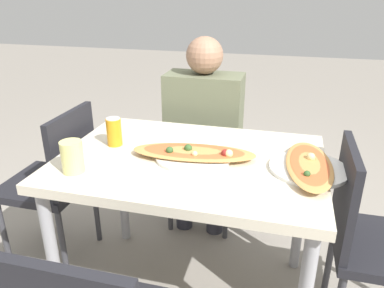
{
  "coord_description": "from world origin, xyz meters",
  "views": [
    {
      "loc": [
        0.36,
        -1.36,
        1.39
      ],
      "look_at": [
        0.01,
        -0.0,
        0.8
      ],
      "focal_mm": 35.0,
      "sensor_mm": 36.0,
      "label": 1
    }
  ],
  "objects_px": {
    "chair_side_right": "(371,235)",
    "person_seated": "(203,121)",
    "dining_table": "(190,175)",
    "chair_far_seated": "(207,145)",
    "chair_side_left": "(56,178)",
    "pizza_main": "(194,153)",
    "drink_glass": "(72,157)",
    "pizza_second": "(309,166)",
    "soda_can": "(114,132)"
  },
  "relations": [
    {
      "from": "chair_side_left",
      "to": "drink_glass",
      "type": "distance_m",
      "value": 0.57
    },
    {
      "from": "pizza_main",
      "to": "drink_glass",
      "type": "bearing_deg",
      "value": -150.2
    },
    {
      "from": "chair_side_right",
      "to": "soda_can",
      "type": "bearing_deg",
      "value": -92.62
    },
    {
      "from": "pizza_main",
      "to": "drink_glass",
      "type": "height_order",
      "value": "drink_glass"
    },
    {
      "from": "chair_side_left",
      "to": "drink_glass",
      "type": "relative_size",
      "value": 6.85
    },
    {
      "from": "pizza_second",
      "to": "pizza_main",
      "type": "bearing_deg",
      "value": -179.97
    },
    {
      "from": "chair_far_seated",
      "to": "person_seated",
      "type": "bearing_deg",
      "value": 90.0
    },
    {
      "from": "chair_far_seated",
      "to": "drink_glass",
      "type": "relative_size",
      "value": 6.85
    },
    {
      "from": "chair_side_right",
      "to": "soda_can",
      "type": "xyz_separation_m",
      "value": [
        -1.1,
        0.05,
        0.31
      ]
    },
    {
      "from": "person_seated",
      "to": "pizza_main",
      "type": "distance_m",
      "value": 0.62
    },
    {
      "from": "pizza_second",
      "to": "dining_table",
      "type": "bearing_deg",
      "value": 179.9
    },
    {
      "from": "chair_far_seated",
      "to": "drink_glass",
      "type": "bearing_deg",
      "value": 71.77
    },
    {
      "from": "pizza_second",
      "to": "person_seated",
      "type": "bearing_deg",
      "value": 132.58
    },
    {
      "from": "pizza_main",
      "to": "drink_glass",
      "type": "xyz_separation_m",
      "value": [
        -0.41,
        -0.24,
        0.04
      ]
    },
    {
      "from": "person_seated",
      "to": "drink_glass",
      "type": "height_order",
      "value": "person_seated"
    },
    {
      "from": "chair_side_left",
      "to": "pizza_main",
      "type": "xyz_separation_m",
      "value": [
        0.75,
        -0.1,
        0.27
      ]
    },
    {
      "from": "chair_far_seated",
      "to": "person_seated",
      "type": "distance_m",
      "value": 0.22
    },
    {
      "from": "drink_glass",
      "to": "pizza_main",
      "type": "bearing_deg",
      "value": 29.8
    },
    {
      "from": "chair_side_right",
      "to": "person_seated",
      "type": "relative_size",
      "value": 0.74
    },
    {
      "from": "dining_table",
      "to": "chair_far_seated",
      "type": "distance_m",
      "value": 0.74
    },
    {
      "from": "pizza_main",
      "to": "chair_side_right",
      "type": "bearing_deg",
      "value": -0.55
    },
    {
      "from": "chair_side_left",
      "to": "dining_table",
      "type": "bearing_deg",
      "value": -97.68
    },
    {
      "from": "chair_side_right",
      "to": "pizza_second",
      "type": "distance_m",
      "value": 0.38
    },
    {
      "from": "dining_table",
      "to": "pizza_main",
      "type": "xyz_separation_m",
      "value": [
        0.02,
        -0.0,
        0.1
      ]
    },
    {
      "from": "pizza_main",
      "to": "pizza_second",
      "type": "height_order",
      "value": "same"
    },
    {
      "from": "pizza_main",
      "to": "chair_far_seated",
      "type": "bearing_deg",
      "value": 98.0
    },
    {
      "from": "dining_table",
      "to": "pizza_second",
      "type": "xyz_separation_m",
      "value": [
        0.47,
        -0.0,
        0.1
      ]
    },
    {
      "from": "chair_side_right",
      "to": "soda_can",
      "type": "relative_size",
      "value": 6.78
    },
    {
      "from": "chair_side_right",
      "to": "pizza_main",
      "type": "distance_m",
      "value": 0.77
    },
    {
      "from": "soda_can",
      "to": "pizza_second",
      "type": "bearing_deg",
      "value": -2.96
    },
    {
      "from": "chair_side_left",
      "to": "soda_can",
      "type": "xyz_separation_m",
      "value": [
        0.38,
        -0.06,
        0.31
      ]
    },
    {
      "from": "drink_glass",
      "to": "pizza_second",
      "type": "relative_size",
      "value": 0.27
    },
    {
      "from": "drink_glass",
      "to": "pizza_second",
      "type": "distance_m",
      "value": 0.9
    },
    {
      "from": "dining_table",
      "to": "pizza_main",
      "type": "relative_size",
      "value": 2.06
    },
    {
      "from": "soda_can",
      "to": "drink_glass",
      "type": "relative_size",
      "value": 1.01
    },
    {
      "from": "pizza_main",
      "to": "soda_can",
      "type": "xyz_separation_m",
      "value": [
        -0.38,
        0.04,
        0.04
      ]
    },
    {
      "from": "person_seated",
      "to": "pizza_main",
      "type": "xyz_separation_m",
      "value": [
        0.1,
        -0.6,
        0.08
      ]
    },
    {
      "from": "dining_table",
      "to": "soda_can",
      "type": "distance_m",
      "value": 0.39
    },
    {
      "from": "chair_side_right",
      "to": "drink_glass",
      "type": "distance_m",
      "value": 1.2
    },
    {
      "from": "pizza_second",
      "to": "drink_glass",
      "type": "bearing_deg",
      "value": -164.74
    },
    {
      "from": "chair_side_left",
      "to": "soda_can",
      "type": "height_order",
      "value": "soda_can"
    },
    {
      "from": "chair_side_left",
      "to": "pizza_main",
      "type": "relative_size",
      "value": 1.61
    },
    {
      "from": "dining_table",
      "to": "soda_can",
      "type": "height_order",
      "value": "soda_can"
    },
    {
      "from": "pizza_main",
      "to": "pizza_second",
      "type": "xyz_separation_m",
      "value": [
        0.46,
        0.0,
        -0.0
      ]
    },
    {
      "from": "soda_can",
      "to": "pizza_second",
      "type": "xyz_separation_m",
      "value": [
        0.83,
        -0.04,
        -0.04
      ]
    },
    {
      "from": "chair_far_seated",
      "to": "soda_can",
      "type": "relative_size",
      "value": 6.78
    },
    {
      "from": "chair_far_seated",
      "to": "pizza_main",
      "type": "distance_m",
      "value": 0.77
    },
    {
      "from": "dining_table",
      "to": "soda_can",
      "type": "xyz_separation_m",
      "value": [
        -0.36,
        0.04,
        0.15
      ]
    },
    {
      "from": "chair_side_left",
      "to": "soda_can",
      "type": "relative_size",
      "value": 6.78
    },
    {
      "from": "soda_can",
      "to": "drink_glass",
      "type": "distance_m",
      "value": 0.28
    }
  ]
}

